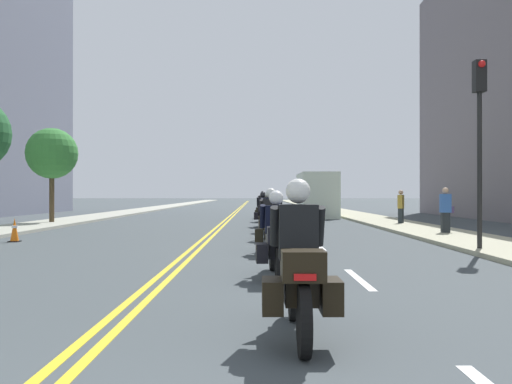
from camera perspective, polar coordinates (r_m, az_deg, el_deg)
name	(u,v)px	position (r m, az deg, el deg)	size (l,w,h in m)	color
ground_plane	(240,210)	(49.58, -1.64, -1.91)	(264.00, 264.00, 0.00)	#3E4549
sidewalk_left	(149,210)	(50.54, -11.08, -1.81)	(2.78, 144.00, 0.12)	#A2A293
sidewalk_right	(332,210)	(50.00, 7.90, -1.83)	(2.78, 144.00, 0.12)	#A8A689
centreline_yellow_inner	(239,210)	(49.59, -1.78, -1.91)	(0.12, 132.00, 0.01)	yellow
centreline_yellow_outer	(242,210)	(49.58, -1.50, -1.91)	(0.12, 132.00, 0.01)	yellow
lane_dashes_white	(291,220)	(30.62, 3.64, -2.98)	(0.14, 56.40, 0.01)	silver
motorcycle_0	(301,273)	(5.66, 4.77, -8.46)	(0.76, 2.16, 1.66)	black
motorcycle_1	(279,242)	(9.73, 2.44, -5.28)	(0.78, 2.20, 1.56)	black
motorcycle_2	(273,227)	(13.70, 1.83, -3.65)	(0.78, 2.24, 1.64)	black
motorcycle_3	(273,220)	(17.50, 1.75, -2.95)	(0.78, 2.27, 1.60)	black
motorcycle_4	(271,216)	(21.00, 1.56, -2.48)	(0.76, 2.16, 1.61)	black
motorcycle_5	(265,212)	(24.65, 0.99, -2.12)	(0.78, 2.29, 1.60)	black
motorcycle_6	(265,210)	(28.99, 0.95, -1.87)	(0.78, 2.11, 1.59)	black
motorcycle_7	(265,207)	(33.11, 0.97, -1.58)	(0.78, 2.14, 1.67)	black
traffic_cone_0	(18,230)	(18.57, -23.66, -3.65)	(0.32, 0.32, 0.74)	black
traffic_light_near	(483,120)	(14.98, 22.60, 6.98)	(0.28, 0.38, 4.87)	black
pedestrian_0	(448,211)	(20.48, 19.48, -1.88)	(0.48, 0.23, 1.72)	#22272C
pedestrian_1	(404,207)	(26.49, 15.18, -1.54)	(0.38, 0.50, 1.68)	#232A2F
street_tree_1	(55,154)	(28.49, -20.30, 3.76)	(2.48, 2.48, 4.71)	#4A3A25
parked_truck	(318,197)	(35.18, 6.55, -0.55)	(2.20, 6.50, 2.80)	beige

